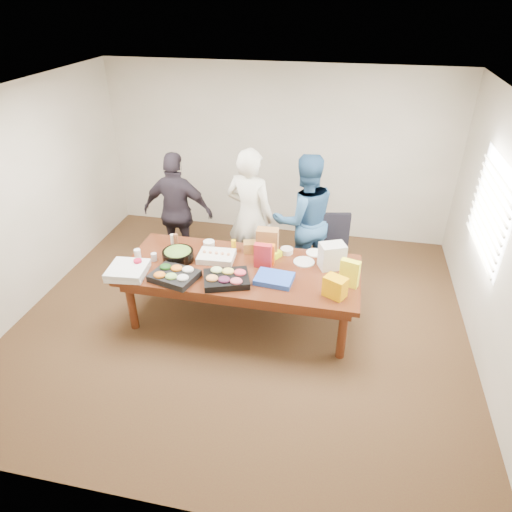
% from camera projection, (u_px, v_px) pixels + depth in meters
% --- Properties ---
extents(floor, '(5.50, 5.00, 0.02)m').
position_uv_depth(floor, '(242.00, 318.00, 5.79)').
color(floor, '#47301E').
rests_on(floor, ground).
extents(ceiling, '(5.50, 5.00, 0.02)m').
position_uv_depth(ceiling, '(238.00, 97.00, 4.40)').
color(ceiling, white).
rests_on(ceiling, wall_back).
extents(wall_back, '(5.50, 0.04, 2.70)m').
position_uv_depth(wall_back, '(277.00, 153.00, 7.19)').
color(wall_back, beige).
rests_on(wall_back, floor).
extents(wall_front, '(5.50, 0.04, 2.70)m').
position_uv_depth(wall_front, '(151.00, 390.00, 2.99)').
color(wall_front, beige).
rests_on(wall_front, floor).
extents(wall_left, '(0.04, 5.00, 2.70)m').
position_uv_depth(wall_left, '(23.00, 202.00, 5.58)').
color(wall_left, beige).
rests_on(wall_left, floor).
extents(wall_right, '(0.04, 5.00, 2.70)m').
position_uv_depth(wall_right, '(504.00, 248.00, 4.61)').
color(wall_right, beige).
rests_on(wall_right, floor).
extents(window_panel, '(0.03, 1.40, 1.10)m').
position_uv_depth(window_panel, '(491.00, 209.00, 5.04)').
color(window_panel, white).
rests_on(window_panel, wall_right).
extents(window_blinds, '(0.04, 1.36, 1.00)m').
position_uv_depth(window_blinds, '(487.00, 209.00, 5.05)').
color(window_blinds, beige).
rests_on(window_blinds, wall_right).
extents(conference_table, '(2.80, 1.20, 0.75)m').
position_uv_depth(conference_table, '(242.00, 293.00, 5.59)').
color(conference_table, '#4C1C0F').
rests_on(conference_table, floor).
extents(office_chair, '(0.61, 0.61, 1.01)m').
position_uv_depth(office_chair, '(331.00, 257.00, 6.10)').
color(office_chair, black).
rests_on(office_chair, floor).
extents(person_center, '(0.79, 0.63, 1.91)m').
position_uv_depth(person_center, '(250.00, 217.00, 6.12)').
color(person_center, beige).
rests_on(person_center, floor).
extents(person_right, '(1.10, 1.00, 1.83)m').
position_uv_depth(person_right, '(304.00, 220.00, 6.13)').
color(person_right, '#29517B').
rests_on(person_right, floor).
extents(person_left, '(1.02, 0.43, 1.73)m').
position_uv_depth(person_left, '(178.00, 212.00, 6.45)').
color(person_left, '#261F27').
rests_on(person_left, floor).
extents(veggie_tray, '(0.58, 0.50, 0.08)m').
position_uv_depth(veggie_tray, '(174.00, 276.00, 5.18)').
color(veggie_tray, black).
rests_on(veggie_tray, conference_table).
extents(fruit_tray, '(0.60, 0.54, 0.08)m').
position_uv_depth(fruit_tray, '(226.00, 279.00, 5.13)').
color(fruit_tray, black).
rests_on(fruit_tray, conference_table).
extents(sheet_cake, '(0.45, 0.35, 0.08)m').
position_uv_depth(sheet_cake, '(216.00, 257.00, 5.55)').
color(sheet_cake, silver).
rests_on(sheet_cake, conference_table).
extents(salad_bowl, '(0.42, 0.42, 0.12)m').
position_uv_depth(salad_bowl, '(178.00, 255.00, 5.53)').
color(salad_bowl, black).
rests_on(salad_bowl, conference_table).
extents(chip_bag_blue, '(0.44, 0.35, 0.06)m').
position_uv_depth(chip_bag_blue, '(274.00, 279.00, 5.15)').
color(chip_bag_blue, blue).
rests_on(chip_bag_blue, conference_table).
extents(chip_bag_red, '(0.21, 0.09, 0.30)m').
position_uv_depth(chip_bag_red, '(263.00, 256.00, 5.35)').
color(chip_bag_red, red).
rests_on(chip_bag_red, conference_table).
extents(chip_bag_yellow, '(0.23, 0.14, 0.32)m').
position_uv_depth(chip_bag_yellow, '(349.00, 273.00, 5.01)').
color(chip_bag_yellow, '#F4F525').
rests_on(chip_bag_yellow, conference_table).
extents(chip_bag_orange, '(0.17, 0.08, 0.26)m').
position_uv_depth(chip_bag_orange, '(267.00, 254.00, 5.42)').
color(chip_bag_orange, orange).
rests_on(chip_bag_orange, conference_table).
extents(mayo_jar, '(0.10, 0.10, 0.15)m').
position_uv_depth(mayo_jar, '(264.00, 252.00, 5.58)').
color(mayo_jar, white).
rests_on(mayo_jar, conference_table).
extents(mustard_bottle, '(0.06, 0.06, 0.16)m').
position_uv_depth(mustard_bottle, '(234.00, 246.00, 5.69)').
color(mustard_bottle, '#ECAF08').
rests_on(mustard_bottle, conference_table).
extents(dressing_bottle, '(0.06, 0.06, 0.18)m').
position_uv_depth(dressing_bottle, '(176.00, 240.00, 5.79)').
color(dressing_bottle, brown).
rests_on(dressing_bottle, conference_table).
extents(ranch_bottle, '(0.06, 0.06, 0.16)m').
position_uv_depth(ranch_bottle, '(173.00, 240.00, 5.81)').
color(ranch_bottle, silver).
rests_on(ranch_bottle, conference_table).
extents(banana_bunch, '(0.27, 0.24, 0.08)m').
position_uv_depth(banana_bunch, '(271.00, 252.00, 5.63)').
color(banana_bunch, '#E3F70B').
rests_on(banana_bunch, conference_table).
extents(bread_loaf, '(0.36, 0.22, 0.13)m').
position_uv_depth(bread_loaf, '(257.00, 247.00, 5.70)').
color(bread_loaf, olive).
rests_on(bread_loaf, conference_table).
extents(kraft_bag, '(0.27, 0.16, 0.35)m').
position_uv_depth(kraft_bag, '(267.00, 242.00, 5.59)').
color(kraft_bag, '#976434').
rests_on(kraft_bag, conference_table).
extents(red_cup, '(0.11, 0.11, 0.13)m').
position_uv_depth(red_cup, '(138.00, 265.00, 5.34)').
color(red_cup, '#AF1230').
rests_on(red_cup, conference_table).
extents(clear_cup_a, '(0.09, 0.09, 0.10)m').
position_uv_depth(clear_cup_a, '(154.00, 257.00, 5.52)').
color(clear_cup_a, silver).
rests_on(clear_cup_a, conference_table).
extents(clear_cup_b, '(0.10, 0.10, 0.11)m').
position_uv_depth(clear_cup_b, '(138.00, 254.00, 5.58)').
color(clear_cup_b, white).
rests_on(clear_cup_b, conference_table).
extents(pizza_box_lower, '(0.47, 0.47, 0.05)m').
position_uv_depth(pizza_box_lower, '(128.00, 272.00, 5.27)').
color(pizza_box_lower, white).
rests_on(pizza_box_lower, conference_table).
extents(pizza_box_upper, '(0.46, 0.46, 0.05)m').
position_uv_depth(pizza_box_upper, '(127.00, 269.00, 5.25)').
color(pizza_box_upper, silver).
rests_on(pizza_box_upper, pizza_box_lower).
extents(plate_a, '(0.27, 0.27, 0.01)m').
position_uv_depth(plate_a, '(304.00, 262.00, 5.50)').
color(plate_a, silver).
rests_on(plate_a, conference_table).
extents(plate_b, '(0.26, 0.26, 0.01)m').
position_uv_depth(plate_b, '(315.00, 253.00, 5.69)').
color(plate_b, white).
rests_on(plate_b, conference_table).
extents(dip_bowl_a, '(0.20, 0.20, 0.06)m').
position_uv_depth(dip_bowl_a, '(287.00, 251.00, 5.68)').
color(dip_bowl_a, beige).
rests_on(dip_bowl_a, conference_table).
extents(dip_bowl_b, '(0.18, 0.18, 0.06)m').
position_uv_depth(dip_bowl_b, '(209.00, 243.00, 5.85)').
color(dip_bowl_b, white).
rests_on(dip_bowl_b, conference_table).
extents(grocery_bag_white, '(0.34, 0.30, 0.31)m').
position_uv_depth(grocery_bag_white, '(332.00, 256.00, 5.34)').
color(grocery_bag_white, silver).
rests_on(grocery_bag_white, conference_table).
extents(grocery_bag_yellow, '(0.28, 0.25, 0.23)m').
position_uv_depth(grocery_bag_yellow, '(335.00, 287.00, 4.86)').
color(grocery_bag_yellow, '#FFAC01').
rests_on(grocery_bag_yellow, conference_table).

